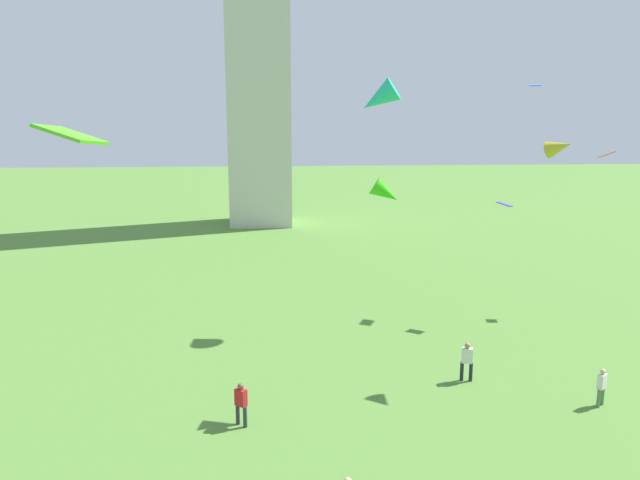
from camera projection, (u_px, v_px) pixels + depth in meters
The scene contains 10 objects.
person_0 at pixel (602, 385), 24.89m from camera, with size 0.46×0.44×1.55m.
person_1 at pixel (467, 359), 27.16m from camera, with size 0.52×0.35×1.72m.
person_2 at pixel (241, 402), 23.33m from camera, with size 0.50×0.47×1.68m.
kite_flying_0 at pixel (504, 204), 34.00m from camera, with size 0.92×0.92×0.26m.
kite_flying_1 at pixel (379, 98), 33.24m from camera, with size 2.59×1.94×2.14m.
kite_flying_2 at pixel (386, 193), 24.48m from camera, with size 1.39×0.94×1.19m.
kite_flying_3 at pixel (607, 155), 35.91m from camera, with size 0.80×0.55×0.40m.
kite_flying_4 at pixel (70, 135), 16.93m from camera, with size 1.97×1.76×0.61m.
kite_flying_5 at pixel (559, 147), 26.53m from camera, with size 1.34×1.38×1.00m.
kite_flying_6 at pixel (536, 85), 36.08m from camera, with size 1.02×1.15×0.15m.
Camera 1 is at (-3.01, -5.31, 11.59)m, focal length 35.71 mm.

